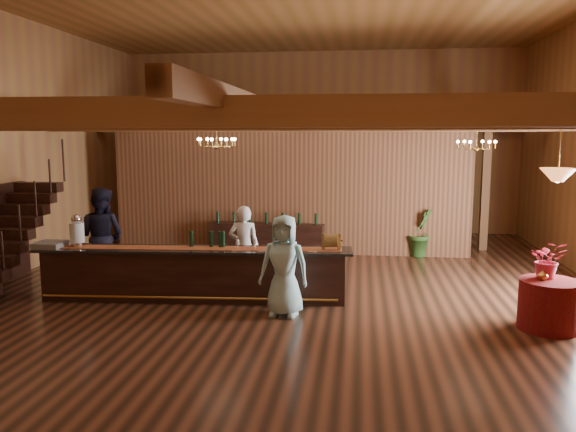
# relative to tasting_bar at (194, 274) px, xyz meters

# --- Properties ---
(floor) EXTENTS (14.00, 14.00, 0.00)m
(floor) POSITION_rel_tasting_bar_xyz_m (1.69, 0.82, -0.49)
(floor) COLOR brown
(floor) RESTS_ON ground
(wall_back) EXTENTS (12.00, 0.10, 5.50)m
(wall_back) POSITION_rel_tasting_bar_xyz_m (1.69, 7.82, 2.26)
(wall_back) COLOR #975E3B
(wall_back) RESTS_ON floor
(wall_front) EXTENTS (12.00, 0.10, 5.50)m
(wall_front) POSITION_rel_tasting_bar_xyz_m (1.69, -6.18, 2.26)
(wall_front) COLOR #975E3B
(wall_front) RESTS_ON floor
(beam_grid) EXTENTS (11.90, 13.90, 0.39)m
(beam_grid) POSITION_rel_tasting_bar_xyz_m (1.69, 1.33, 2.76)
(beam_grid) COLOR brown
(beam_grid) RESTS_ON wall_left
(support_posts) EXTENTS (9.20, 10.20, 3.20)m
(support_posts) POSITION_rel_tasting_bar_xyz_m (1.69, 0.32, 1.11)
(support_posts) COLOR brown
(support_posts) RESTS_ON floor
(partition_wall) EXTENTS (9.00, 0.18, 3.10)m
(partition_wall) POSITION_rel_tasting_bar_xyz_m (1.19, 4.32, 1.06)
(partition_wall) COLOR brown
(partition_wall) RESTS_ON floor
(staircase) EXTENTS (1.00, 2.80, 2.00)m
(staircase) POSITION_rel_tasting_bar_xyz_m (-3.76, 0.08, 0.51)
(staircase) COLOR #351912
(staircase) RESTS_ON floor
(backroom_boxes) EXTENTS (4.10, 0.60, 1.10)m
(backroom_boxes) POSITION_rel_tasting_bar_xyz_m (1.39, 6.32, 0.04)
(backroom_boxes) COLOR #351912
(backroom_boxes) RESTS_ON floor
(tasting_bar) EXTENTS (5.77, 1.14, 0.97)m
(tasting_bar) POSITION_rel_tasting_bar_xyz_m (0.00, 0.00, 0.00)
(tasting_bar) COLOR #351912
(tasting_bar) RESTS_ON floor
(beverage_dispenser) EXTENTS (0.26, 0.26, 0.60)m
(beverage_dispenser) POSITION_rel_tasting_bar_xyz_m (-2.16, -0.11, 0.76)
(beverage_dispenser) COLOR silver
(beverage_dispenser) RESTS_ON tasting_bar
(glass_rack_tray) EXTENTS (0.50, 0.50, 0.10)m
(glass_rack_tray) POSITION_rel_tasting_bar_xyz_m (-2.62, -0.24, 0.52)
(glass_rack_tray) COLOR gray
(glass_rack_tray) RESTS_ON tasting_bar
(raffle_drum) EXTENTS (0.34, 0.24, 0.30)m
(raffle_drum) POSITION_rel_tasting_bar_xyz_m (2.49, 0.14, 0.65)
(raffle_drum) COLOR #9B682C
(raffle_drum) RESTS_ON tasting_bar
(bar_bottle_0) EXTENTS (0.07, 0.07, 0.30)m
(bar_bottle_0) POSITION_rel_tasting_bar_xyz_m (-0.07, 0.11, 0.62)
(bar_bottle_0) COLOR black
(bar_bottle_0) RESTS_ON tasting_bar
(bar_bottle_1) EXTENTS (0.07, 0.07, 0.30)m
(bar_bottle_1) POSITION_rel_tasting_bar_xyz_m (0.30, 0.13, 0.62)
(bar_bottle_1) COLOR black
(bar_bottle_1) RESTS_ON tasting_bar
(bar_bottle_2) EXTENTS (0.07, 0.07, 0.30)m
(bar_bottle_2) POSITION_rel_tasting_bar_xyz_m (0.47, 0.14, 0.62)
(bar_bottle_2) COLOR black
(bar_bottle_2) RESTS_ON tasting_bar
(bar_bottle_3) EXTENTS (0.07, 0.07, 0.30)m
(bar_bottle_3) POSITION_rel_tasting_bar_xyz_m (0.51, 0.15, 0.62)
(bar_bottle_3) COLOR black
(bar_bottle_3) RESTS_ON tasting_bar
(backbar_shelf) EXTENTS (2.89, 0.67, 0.81)m
(backbar_shelf) POSITION_rel_tasting_bar_xyz_m (0.69, 3.88, -0.08)
(backbar_shelf) COLOR #351912
(backbar_shelf) RESTS_ON floor
(round_table) EXTENTS (0.90, 0.90, 0.78)m
(round_table) POSITION_rel_tasting_bar_xyz_m (5.90, -0.84, -0.10)
(round_table) COLOR maroon
(round_table) RESTS_ON floor
(chandelier_left) EXTENTS (0.80, 0.80, 0.51)m
(chandelier_left) POSITION_rel_tasting_bar_xyz_m (0.02, 1.73, 2.36)
(chandelier_left) COLOR #C09040
(chandelier_left) RESTS_ON beam_grid
(chandelier_right) EXTENTS (0.80, 0.80, 0.56)m
(chandelier_right) POSITION_rel_tasting_bar_xyz_m (5.39, 2.64, 2.31)
(chandelier_right) COLOR #C09040
(chandelier_right) RESTS_ON beam_grid
(pendant_lamp) EXTENTS (0.52, 0.52, 0.90)m
(pendant_lamp) POSITION_rel_tasting_bar_xyz_m (5.90, -0.84, 1.92)
(pendant_lamp) COLOR #C09040
(pendant_lamp) RESTS_ON beam_grid
(bartender) EXTENTS (0.63, 0.45, 1.64)m
(bartender) POSITION_rel_tasting_bar_xyz_m (0.75, 0.86, 0.34)
(bartender) COLOR white
(bartender) RESTS_ON floor
(staff_second) EXTENTS (1.06, 0.88, 1.96)m
(staff_second) POSITION_rel_tasting_bar_xyz_m (-2.13, 0.79, 0.49)
(staff_second) COLOR black
(staff_second) RESTS_ON floor
(guest) EXTENTS (0.89, 0.65, 1.70)m
(guest) POSITION_rel_tasting_bar_xyz_m (1.75, -0.68, 0.36)
(guest) COLOR #A9E0E4
(guest) RESTS_ON floor
(floor_plant) EXTENTS (0.83, 0.76, 1.21)m
(floor_plant) POSITION_rel_tasting_bar_xyz_m (4.49, 4.29, 0.12)
(floor_plant) COLOR #2E561E
(floor_plant) RESTS_ON floor
(table_flowers) EXTENTS (0.58, 0.52, 0.59)m
(table_flowers) POSITION_rel_tasting_bar_xyz_m (5.89, -0.70, 0.59)
(table_flowers) COLOR #CC314C
(table_flowers) RESTS_ON round_table
(table_vase) EXTENTS (0.15, 0.15, 0.27)m
(table_vase) POSITION_rel_tasting_bar_xyz_m (5.79, -0.84, 0.43)
(table_vase) COLOR #C09040
(table_vase) RESTS_ON round_table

